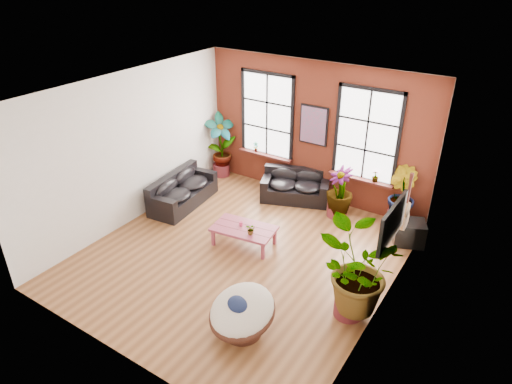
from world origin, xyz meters
TOP-DOWN VIEW (x-y plane):
  - room at (0.00, 0.15)m, footprint 6.04×6.54m
  - sofa_back at (-0.24, 2.84)m, footprint 1.88×1.38m
  - sofa_left at (-2.53, 1.04)m, footprint 1.04×2.06m
  - coffee_table at (-0.17, 0.38)m, footprint 1.44×0.94m
  - papasan_chair at (1.28, -1.81)m, footprint 1.46×1.46m
  - poster at (0.00, 3.18)m, footprint 0.74×0.06m
  - tv_wall_unit at (2.93, 0.60)m, footprint 0.13×1.86m
  - media_box at (2.82, 2.39)m, footprint 0.80×0.75m
  - pot_back_left at (-2.70, 2.93)m, footprint 0.51×0.51m
  - pot_back_right at (2.39, 2.99)m, footprint 0.59×0.59m
  - pot_right_wall at (2.61, -0.43)m, footprint 0.57×0.57m
  - pot_mid at (1.03, 2.63)m, footprint 0.53×0.53m
  - floor_plant_back_left at (-2.68, 2.92)m, footprint 1.02×1.06m
  - floor_plant_back_right at (2.38, 2.96)m, footprint 0.93×0.94m
  - floor_plant_right_wall at (2.64, -0.44)m, footprint 1.54×1.38m
  - floor_plant_mid at (1.06, 2.61)m, footprint 0.90×0.90m
  - table_plant at (0.11, 0.24)m, footprint 0.25×0.23m
  - sill_plant_left at (-1.65, 3.13)m, footprint 0.17×0.17m
  - sill_plant_right at (1.70, 3.13)m, footprint 0.19×0.19m

SIDE VIEW (x-z plane):
  - pot_back_left at x=-2.70m, z-range 0.00..0.34m
  - pot_mid at x=1.03m, z-range 0.00..0.35m
  - pot_back_right at x=2.39m, z-range 0.00..0.36m
  - pot_right_wall at x=2.61m, z-range 0.00..0.38m
  - media_box at x=2.82m, z-range 0.00..0.54m
  - sofa_back at x=-0.24m, z-range -0.04..0.74m
  - sofa_left at x=-2.53m, z-range -0.04..0.75m
  - coffee_table at x=-0.17m, z-range 0.12..0.64m
  - papasan_chair at x=1.28m, z-range 0.01..0.87m
  - table_plant at x=0.11m, z-range 0.43..0.68m
  - floor_plant_mid at x=1.06m, z-range 0.14..1.29m
  - floor_plant_back_right at x=2.38m, z-range 0.15..1.48m
  - floor_plant_right_wall at x=2.64m, z-range 0.16..1.72m
  - floor_plant_back_left at x=-2.68m, z-range 0.15..1.83m
  - sill_plant_left at x=-1.65m, z-range 0.90..1.17m
  - sill_plant_right at x=1.70m, z-range 0.90..1.17m
  - tv_wall_unit at x=2.93m, z-range 0.94..2.14m
  - room at x=0.00m, z-range -0.02..3.52m
  - poster at x=0.00m, z-range 1.46..2.44m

